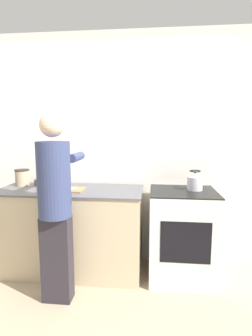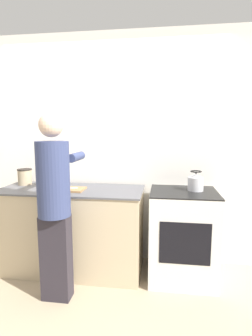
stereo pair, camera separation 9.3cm
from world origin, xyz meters
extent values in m
plane|color=tan|center=(0.00, 0.00, 0.00)|extent=(12.00, 12.00, 0.00)
cube|color=white|center=(0.00, 0.68, 1.30)|extent=(8.00, 0.05, 2.60)
cube|color=#C6B28E|center=(-0.38, 0.31, 0.44)|extent=(1.51, 0.61, 0.89)
cube|color=#56565B|center=(-0.38, 0.31, 0.89)|extent=(1.54, 0.63, 0.02)
cube|color=silver|center=(0.80, 0.29, 0.45)|extent=(0.66, 0.59, 0.91)
cube|color=black|center=(0.80, 0.29, 0.91)|extent=(0.66, 0.59, 0.01)
cube|color=black|center=(0.80, 0.00, 0.50)|extent=(0.46, 0.01, 0.40)
cube|color=#2A262E|center=(-0.34, -0.21, 0.39)|extent=(0.26, 0.16, 0.78)
cylinder|color=navy|center=(-0.34, -0.21, 1.11)|extent=(0.28, 0.28, 0.65)
sphere|color=beige|center=(-0.34, -0.21, 1.57)|extent=(0.21, 0.21, 0.21)
cylinder|color=navy|center=(-0.46, 0.06, 1.27)|extent=(0.08, 0.30, 0.08)
cylinder|color=navy|center=(-0.22, 0.06, 1.27)|extent=(0.08, 0.30, 0.08)
cube|color=#A87A4C|center=(-0.39, 0.25, 0.91)|extent=(0.35, 0.23, 0.02)
cube|color=silver|center=(-0.36, 0.25, 0.92)|extent=(0.15, 0.07, 0.01)
cube|color=black|center=(-0.48, 0.22, 0.92)|extent=(0.09, 0.05, 0.01)
cylinder|color=silver|center=(0.92, 0.35, 0.99)|extent=(0.16, 0.16, 0.14)
cone|color=silver|center=(0.92, 0.35, 1.07)|extent=(0.12, 0.12, 0.03)
sphere|color=black|center=(0.92, 0.35, 1.10)|extent=(0.02, 0.02, 0.02)
torus|color=black|center=(0.92, 0.35, 1.11)|extent=(0.11, 0.11, 0.01)
cylinder|color=brown|center=(-0.74, 0.48, 0.94)|extent=(0.19, 0.19, 0.07)
cylinder|color=tan|center=(-0.97, 0.45, 0.99)|extent=(0.15, 0.15, 0.17)
cylinder|color=#28231E|center=(-0.97, 0.45, 1.08)|extent=(0.16, 0.16, 0.01)
camera|label=1|loc=(0.50, -2.32, 1.52)|focal=28.00mm
camera|label=2|loc=(0.59, -2.31, 1.52)|focal=28.00mm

